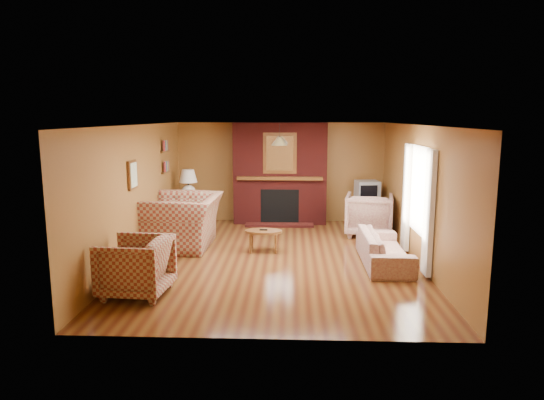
{
  "coord_description": "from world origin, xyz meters",
  "views": [
    {
      "loc": [
        0.28,
        -8.5,
        2.55
      ],
      "look_at": [
        -0.09,
        0.6,
        0.97
      ],
      "focal_mm": 32.0,
      "sensor_mm": 36.0,
      "label": 1
    }
  ],
  "objects_px": {
    "plaid_armchair": "(136,266)",
    "crt_tv": "(367,191)",
    "coffee_table": "(264,234)",
    "tv_stand": "(366,213)",
    "floral_armchair": "(369,215)",
    "side_table": "(189,213)",
    "fireplace": "(280,174)",
    "floral_sofa": "(384,248)",
    "plaid_loveseat": "(183,221)",
    "table_lamp": "(188,183)"
  },
  "relations": [
    {
      "from": "table_lamp",
      "to": "floral_sofa",
      "type": "bearing_deg",
      "value": -34.09
    },
    {
      "from": "floral_armchair",
      "to": "tv_stand",
      "type": "xyz_separation_m",
      "value": [
        0.1,
        0.99,
        -0.16
      ]
    },
    {
      "from": "floral_armchair",
      "to": "side_table",
      "type": "relative_size",
      "value": 1.52
    },
    {
      "from": "plaid_armchair",
      "to": "floral_armchair",
      "type": "bearing_deg",
      "value": 138.37
    },
    {
      "from": "fireplace",
      "to": "plaid_loveseat",
      "type": "xyz_separation_m",
      "value": [
        -1.85,
        -2.26,
        -0.67
      ]
    },
    {
      "from": "plaid_loveseat",
      "to": "floral_armchair",
      "type": "relative_size",
      "value": 1.58
    },
    {
      "from": "fireplace",
      "to": "side_table",
      "type": "bearing_deg",
      "value": -165.71
    },
    {
      "from": "side_table",
      "to": "tv_stand",
      "type": "height_order",
      "value": "side_table"
    },
    {
      "from": "plaid_armchair",
      "to": "crt_tv",
      "type": "height_order",
      "value": "crt_tv"
    },
    {
      "from": "tv_stand",
      "to": "plaid_armchair",
      "type": "bearing_deg",
      "value": -127.55
    },
    {
      "from": "plaid_loveseat",
      "to": "crt_tv",
      "type": "distance_m",
      "value": 4.43
    },
    {
      "from": "plaid_armchair",
      "to": "crt_tv",
      "type": "bearing_deg",
      "value": 144.35
    },
    {
      "from": "floral_sofa",
      "to": "table_lamp",
      "type": "height_order",
      "value": "table_lamp"
    },
    {
      "from": "fireplace",
      "to": "coffee_table",
      "type": "bearing_deg",
      "value": -95.54
    },
    {
      "from": "plaid_armchair",
      "to": "crt_tv",
      "type": "relative_size",
      "value": 1.64
    },
    {
      "from": "fireplace",
      "to": "table_lamp",
      "type": "xyz_separation_m",
      "value": [
        -2.1,
        -0.53,
        -0.14
      ]
    },
    {
      "from": "side_table",
      "to": "crt_tv",
      "type": "bearing_deg",
      "value": 4.74
    },
    {
      "from": "tv_stand",
      "to": "coffee_table",
      "type": "bearing_deg",
      "value": -131.35
    },
    {
      "from": "coffee_table",
      "to": "crt_tv",
      "type": "distance_m",
      "value": 3.33
    },
    {
      "from": "plaid_loveseat",
      "to": "coffee_table",
      "type": "xyz_separation_m",
      "value": [
        1.6,
        -0.29,
        -0.16
      ]
    },
    {
      "from": "fireplace",
      "to": "coffee_table",
      "type": "relative_size",
      "value": 3.39
    },
    {
      "from": "fireplace",
      "to": "crt_tv",
      "type": "relative_size",
      "value": 4.21
    },
    {
      "from": "coffee_table",
      "to": "plaid_loveseat",
      "type": "bearing_deg",
      "value": 169.84
    },
    {
      "from": "plaid_armchair",
      "to": "table_lamp",
      "type": "xyz_separation_m",
      "value": [
        -0.15,
        4.36,
        0.61
      ]
    },
    {
      "from": "coffee_table",
      "to": "tv_stand",
      "type": "distance_m",
      "value": 3.3
    },
    {
      "from": "table_lamp",
      "to": "tv_stand",
      "type": "height_order",
      "value": "table_lamp"
    },
    {
      "from": "tv_stand",
      "to": "floral_armchair",
      "type": "bearing_deg",
      "value": -92.81
    },
    {
      "from": "fireplace",
      "to": "crt_tv",
      "type": "bearing_deg",
      "value": -5.3
    },
    {
      "from": "floral_armchair",
      "to": "plaid_armchair",
      "type": "bearing_deg",
      "value": 53.89
    },
    {
      "from": "floral_armchair",
      "to": "tv_stand",
      "type": "height_order",
      "value": "floral_armchair"
    },
    {
      "from": "plaid_loveseat",
      "to": "table_lamp",
      "type": "xyz_separation_m",
      "value": [
        -0.25,
        1.73,
        0.53
      ]
    },
    {
      "from": "fireplace",
      "to": "floral_sofa",
      "type": "distance_m",
      "value": 3.87
    },
    {
      "from": "plaid_armchair",
      "to": "floral_armchair",
      "type": "relative_size",
      "value": 0.93
    },
    {
      "from": "table_lamp",
      "to": "floral_armchair",
      "type": "bearing_deg",
      "value": -8.93
    },
    {
      "from": "floral_armchair",
      "to": "coffee_table",
      "type": "height_order",
      "value": "floral_armchair"
    },
    {
      "from": "coffee_table",
      "to": "crt_tv",
      "type": "bearing_deg",
      "value": 45.79
    },
    {
      "from": "crt_tv",
      "to": "plaid_armchair",
      "type": "bearing_deg",
      "value": -130.37
    },
    {
      "from": "plaid_armchair",
      "to": "floral_sofa",
      "type": "distance_m",
      "value": 4.19
    },
    {
      "from": "plaid_loveseat",
      "to": "coffee_table",
      "type": "distance_m",
      "value": 1.64
    },
    {
      "from": "fireplace",
      "to": "side_table",
      "type": "height_order",
      "value": "fireplace"
    },
    {
      "from": "plaid_loveseat",
      "to": "tv_stand",
      "type": "bearing_deg",
      "value": 119.66
    },
    {
      "from": "plaid_armchair",
      "to": "table_lamp",
      "type": "bearing_deg",
      "value": -173.3
    },
    {
      "from": "coffee_table",
      "to": "floral_sofa",
      "type": "bearing_deg",
      "value": -17.81
    },
    {
      "from": "plaid_loveseat",
      "to": "crt_tv",
      "type": "bearing_deg",
      "value": 119.59
    },
    {
      "from": "floral_sofa",
      "to": "crt_tv",
      "type": "height_order",
      "value": "crt_tv"
    },
    {
      "from": "table_lamp",
      "to": "plaid_loveseat",
      "type": "bearing_deg",
      "value": -81.78
    },
    {
      "from": "plaid_armchair",
      "to": "tv_stand",
      "type": "height_order",
      "value": "plaid_armchair"
    },
    {
      "from": "fireplace",
      "to": "tv_stand",
      "type": "bearing_deg",
      "value": -5.15
    },
    {
      "from": "fireplace",
      "to": "table_lamp",
      "type": "bearing_deg",
      "value": -165.71
    },
    {
      "from": "coffee_table",
      "to": "side_table",
      "type": "xyz_separation_m",
      "value": [
        -1.85,
        2.02,
        -0.02
      ]
    }
  ]
}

